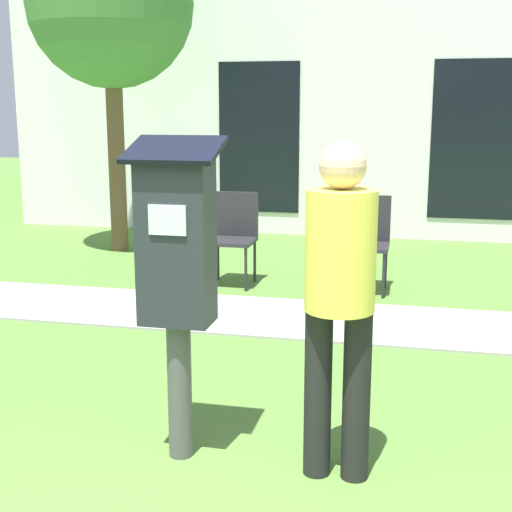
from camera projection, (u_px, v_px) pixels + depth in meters
The scene contains 7 objects.
sidewalk at pixel (322, 320), 5.83m from camera, with size 12.00×1.10×0.02m.
building_facade at pixel (365, 116), 9.34m from camera, with size 10.00×0.26×3.20m.
parking_meter at pixel (177, 258), 3.39m from camera, with size 0.44×0.31×1.59m.
person_standing at pixel (340, 287), 3.22m from camera, with size 0.32×0.32×1.58m.
outdoor_chair_left at pixel (234, 231), 6.98m from camera, with size 0.44×0.44×0.90m.
outdoor_chair_middle at pixel (366, 235), 6.73m from camera, with size 0.44×0.44×0.90m.
tree at pixel (111, 6), 8.12m from camera, with size 1.90×1.90×3.82m.
Camera 1 is at (0.71, -1.89, 1.73)m, focal length 50.00 mm.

